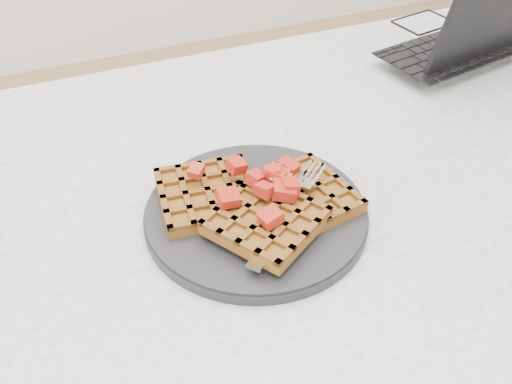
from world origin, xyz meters
The scene contains 6 objects.
table centered at (0.00, 0.00, 0.64)m, with size 1.20×0.80×0.75m.
plate centered at (-0.08, -0.02, 0.76)m, with size 0.25×0.25×0.02m, color black.
waffles centered at (-0.08, -0.03, 0.78)m, with size 0.22×0.21×0.03m.
strawberry_pile centered at (-0.08, -0.02, 0.80)m, with size 0.15×0.15×0.02m, color maroon, non-canonical shape.
fork centered at (-0.05, -0.06, 0.77)m, with size 0.02×0.18×0.02m, color silver, non-canonical shape.
laptop centered at (0.40, 0.24, 0.79)m, with size 0.35×0.29×0.22m.
Camera 1 is at (-0.27, -0.47, 1.19)m, focal length 40.00 mm.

